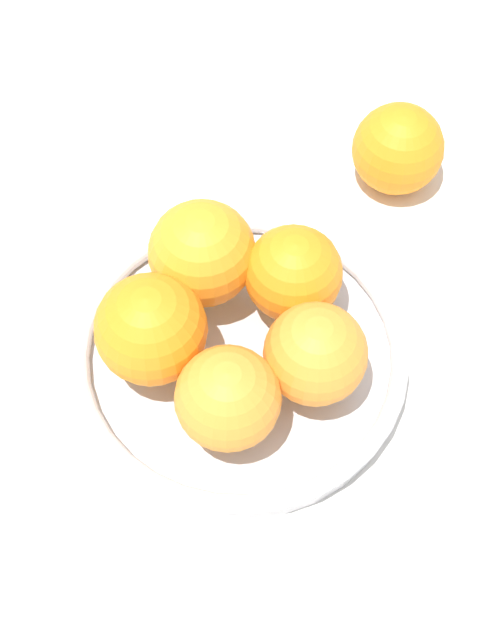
% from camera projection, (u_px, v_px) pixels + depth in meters
% --- Properties ---
extents(ground_plane, '(4.00, 4.00, 0.00)m').
position_uv_depth(ground_plane, '(240.00, 366.00, 0.71)').
color(ground_plane, silver).
extents(fruit_bowl, '(0.26, 0.26, 0.03)m').
position_uv_depth(fruit_bowl, '(240.00, 356.00, 0.70)').
color(fruit_bowl, silver).
rests_on(fruit_bowl, ground_plane).
extents(orange_pile, '(0.20, 0.19, 0.08)m').
position_uv_depth(orange_pile, '(231.00, 316.00, 0.65)').
color(orange_pile, orange).
rests_on(orange_pile, fruit_bowl).
extents(stray_orange, '(0.08, 0.08, 0.08)m').
position_uv_depth(stray_orange, '(398.00, 149.00, 0.77)').
color(stray_orange, orange).
rests_on(stray_orange, ground_plane).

